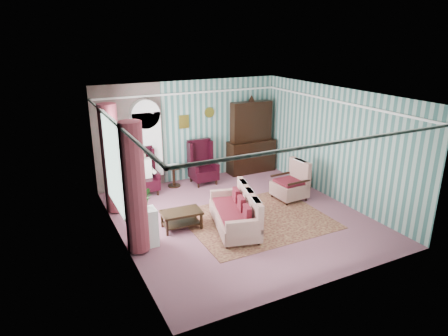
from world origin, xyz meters
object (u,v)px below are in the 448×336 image
bookcase (147,149)px  floral_armchair (290,182)px  wingback_right (203,163)px  dresser_hutch (252,135)px  round_side_table (174,176)px  seated_woman (144,173)px  plant_stand (143,228)px  sofa (234,210)px  wingback_left (143,172)px  nest_table (301,178)px  coffee_table (182,220)px

bookcase → floral_armchair: bookcase is taller
bookcase → wingback_right: size_ratio=1.79×
dresser_hutch → wingback_right: size_ratio=1.89×
round_side_table → floral_armchair: floral_armchair is taller
dresser_hutch → seated_woman: bearing=-175.6°
plant_stand → round_side_table: bearing=59.6°
seated_woman → sofa: 3.16m
bookcase → seated_woman: bookcase is taller
dresser_hutch → wingback_right: bearing=-171.2°
wingback_left → floral_armchair: size_ratio=1.34×
nest_table → wingback_left: bearing=159.2°
dresser_hutch → sofa: (-2.30, -3.19, -0.72)m
seated_woman → nest_table: size_ratio=2.19×
seated_woman → nest_table: (4.07, -1.55, -0.32)m
round_side_table → plant_stand: 3.36m
plant_stand → nest_table: bearing=13.8°
dresser_hutch → floral_armchair: bearing=-95.1°
round_side_table → floral_armchair: 3.27m
seated_woman → bookcase: bearing=57.3°
wingback_left → plant_stand: wingback_left is taller
nest_table → sofa: sofa is taller
seated_woman → floral_armchair: size_ratio=1.27×
nest_table → sofa: (-2.87, -1.37, 0.19)m
round_side_table → plant_stand: (-1.70, -2.90, 0.10)m
sofa → plant_stand: bearing=100.1°
dresser_hutch → floral_armchair: (-0.21, -2.34, -0.71)m
wingback_right → nest_table: 2.81m
bookcase → floral_armchair: (3.04, -2.46, -0.65)m
round_side_table → nest_table: round_side_table is taller
wingback_left → plant_stand: size_ratio=1.56×
seated_woman → floral_armchair: seated_woman is taller
round_side_table → coffee_table: (-0.73, -2.51, -0.09)m
wingback_left → floral_armchair: wingback_left is taller
dresser_hutch → coffee_table: bearing=-141.7°
round_side_table → plant_stand: size_ratio=0.75×
round_side_table → seated_woman: bearing=-170.5°
seated_woman → coffee_table: (0.17, -2.36, -0.38)m
nest_table → coffee_table: bearing=-168.3°
wingback_left → wingback_right: (1.75, 0.00, 0.00)m
floral_armchair → coffee_table: bearing=92.4°
nest_table → seated_woman: bearing=159.2°
seated_woman → sofa: size_ratio=0.65×
dresser_hutch → coffee_table: dresser_hutch is taller
nest_table → wingback_right: bearing=146.3°
dresser_hutch → wingback_left: (-3.50, -0.27, -0.55)m
round_side_table → sofa: bearing=-84.4°
seated_woman → dresser_hutch: bearing=4.4°
nest_table → coffee_table: size_ratio=0.61×
round_side_table → nest_table: 3.60m
wingback_right → seated_woman: wingback_right is taller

